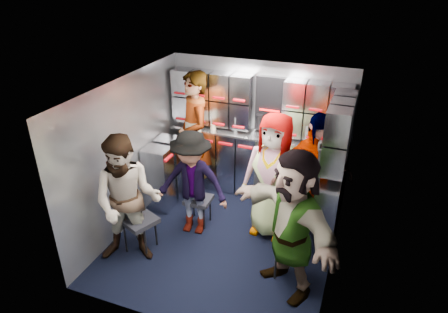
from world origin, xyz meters
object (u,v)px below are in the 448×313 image
(jump_seat_center, at_px, (275,199))
(jump_seat_near_right, at_px, (292,247))
(jump_seat_near_left, at_px, (139,222))
(attendant_arc_d, at_px, (312,181))
(jump_seat_mid_left, at_px, (198,201))
(attendant_standing, at_px, (194,137))
(attendant_arc_c, at_px, (273,176))
(jump_seat_mid_right, at_px, (311,205))
(attendant_arc_a, at_px, (128,201))
(attendant_arc_b, at_px, (192,184))
(attendant_arc_e, at_px, (292,224))

(jump_seat_center, distance_m, jump_seat_near_right, 1.04)
(jump_seat_near_left, distance_m, attendant_arc_d, 2.26)
(jump_seat_mid_left, bearing_deg, attendant_arc_d, 7.06)
(jump_seat_near_right, xyz_separation_m, attendant_standing, (-1.82, 1.29, 0.58))
(jump_seat_near_right, bearing_deg, attendant_arc_c, 120.37)
(jump_seat_mid_right, height_order, attendant_arc_d, attendant_arc_d)
(jump_seat_near_left, distance_m, attendant_arc_a, 0.46)
(jump_seat_mid_left, xyz_separation_m, attendant_standing, (-0.37, 0.72, 0.63))
(jump_seat_mid_right, height_order, jump_seat_near_right, jump_seat_mid_right)
(jump_seat_near_right, relative_size, attendant_arc_a, 0.29)
(attendant_arc_c, bearing_deg, jump_seat_mid_left, -161.23)
(jump_seat_center, bearing_deg, attendant_arc_d, -19.48)
(jump_seat_mid_left, distance_m, attendant_arc_b, 0.42)
(jump_seat_center, height_order, jump_seat_near_right, jump_seat_near_right)
(jump_seat_near_right, height_order, attendant_standing, attendant_standing)
(attendant_arc_e, bearing_deg, jump_seat_mid_right, 125.82)
(jump_seat_mid_left, distance_m, jump_seat_mid_right, 1.55)
(jump_seat_near_left, xyz_separation_m, jump_seat_near_right, (1.92, 0.21, -0.00))
(attendant_arc_c, distance_m, attendant_arc_d, 0.50)
(jump_seat_near_right, distance_m, attendant_arc_c, 0.99)
(attendant_arc_b, bearing_deg, jump_seat_mid_left, 84.85)
(attendant_arc_d, bearing_deg, attendant_arc_a, -176.23)
(attendant_arc_c, xyz_separation_m, attendant_arc_d, (0.50, 0.00, 0.04))
(attendant_arc_a, relative_size, attendant_arc_e, 0.96)
(attendant_arc_a, xyz_separation_m, attendant_arc_c, (1.48, 1.15, 0.03))
(attendant_arc_a, relative_size, attendant_arc_d, 0.93)
(jump_seat_mid_left, bearing_deg, jump_seat_near_right, -21.64)
(attendant_arc_a, xyz_separation_m, attendant_arc_b, (0.47, 0.78, -0.09))
(attendant_arc_a, bearing_deg, attendant_standing, 66.84)
(jump_seat_near_right, bearing_deg, attendant_arc_b, 164.76)
(jump_seat_near_left, relative_size, attendant_arc_a, 0.31)
(attendant_arc_b, bearing_deg, jump_seat_center, 23.19)
(jump_seat_near_left, xyz_separation_m, attendant_standing, (0.11, 1.50, 0.58))
(jump_seat_mid_right, xyz_separation_m, attendant_arc_d, (0.00, -0.18, 0.48))
(attendant_standing, bearing_deg, attendant_arc_a, -46.21)
(jump_seat_near_right, distance_m, attendant_arc_d, 0.91)
(jump_seat_mid_left, height_order, jump_seat_near_right, jump_seat_near_right)
(attendant_arc_b, bearing_deg, jump_seat_near_left, -133.22)
(jump_seat_near_left, xyz_separation_m, jump_seat_mid_left, (0.47, 0.78, -0.06))
(jump_seat_mid_left, relative_size, jump_seat_center, 0.89)
(jump_seat_near_left, relative_size, jump_seat_near_right, 1.07)
(jump_seat_near_left, xyz_separation_m, jump_seat_mid_right, (1.98, 1.15, 0.01))
(jump_seat_center, distance_m, attendant_arc_e, 1.29)
(attendant_arc_c, bearing_deg, attendant_arc_e, -56.18)
(jump_seat_near_right, xyz_separation_m, attendant_arc_d, (0.05, 0.76, 0.49))
(attendant_standing, bearing_deg, attendant_arc_e, 8.42)
(jump_seat_near_left, relative_size, jump_seat_mid_left, 1.26)
(jump_seat_mid_left, bearing_deg, jump_seat_near_left, -121.11)
(attendant_standing, xyz_separation_m, attendant_arc_b, (0.37, -0.90, -0.25))
(jump_seat_near_left, xyz_separation_m, attendant_arc_a, (0.00, -0.18, 0.42))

